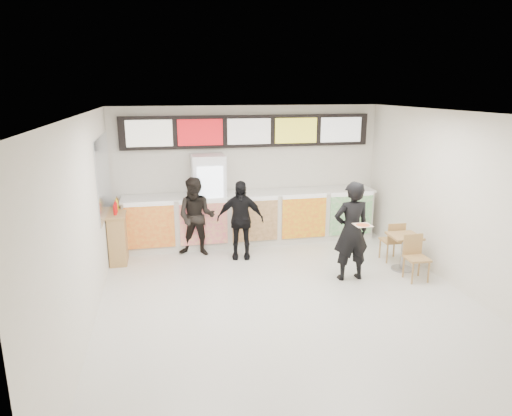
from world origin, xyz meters
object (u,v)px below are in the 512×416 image
object	(u,v)px
condiment_ledge	(118,236)
customer_mid	(240,220)
drinks_fridge	(209,201)
cafe_table	(404,246)
customer_main	(351,231)
customer_left	(196,217)
service_counter	(252,218)

from	to	relation	value
condiment_ledge	customer_mid	bearing A→B (deg)	-8.25
drinks_fridge	condiment_ledge	world-z (taller)	drinks_fridge
cafe_table	drinks_fridge	bearing A→B (deg)	149.85
customer_main	condiment_ledge	size ratio (longest dim) A/B	1.50
customer_main	drinks_fridge	bearing A→B (deg)	-47.54
customer_left	customer_mid	xyz separation A→B (m)	(0.85, -0.35, -0.01)
drinks_fridge	customer_left	xyz separation A→B (m)	(-0.33, -0.56, -0.19)
customer_mid	cafe_table	world-z (taller)	customer_mid
drinks_fridge	customer_left	world-z (taller)	drinks_fridge
customer_left	condiment_ledge	xyz separation A→B (m)	(-1.56, 0.00, -0.30)
service_counter	customer_main	xyz separation A→B (m)	(1.33, -2.36, 0.33)
service_counter	customer_main	distance (m)	2.73
condiment_ledge	cafe_table	bearing A→B (deg)	-16.93
customer_main	customer_left	distance (m)	3.17
customer_main	customer_mid	xyz separation A→B (m)	(-1.74, 1.47, -0.10)
customer_left	condiment_ledge	world-z (taller)	customer_left
service_counter	condiment_ledge	size ratio (longest dim) A/B	4.63
service_counter	cafe_table	distance (m)	3.30
service_counter	customer_main	size ratio (longest dim) A/B	3.08
service_counter	condiment_ledge	world-z (taller)	condiment_ledge
service_counter	condiment_ledge	xyz separation A→B (m)	(-2.82, -0.54, -0.06)
drinks_fridge	cafe_table	bearing A→B (deg)	-32.34
customer_left	service_counter	bearing A→B (deg)	40.89
service_counter	customer_mid	xyz separation A→B (m)	(-0.41, -0.89, 0.23)
customer_main	cafe_table	xyz separation A→B (m)	(1.17, 0.20, -0.43)
drinks_fridge	cafe_table	distance (m)	4.10
customer_left	cafe_table	xyz separation A→B (m)	(3.76, -1.62, -0.34)
service_counter	drinks_fridge	bearing A→B (deg)	179.01
service_counter	customer_main	world-z (taller)	customer_main
service_counter	drinks_fridge	world-z (taller)	drinks_fridge
customer_mid	cafe_table	distance (m)	3.20
customer_main	service_counter	bearing A→B (deg)	-61.77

